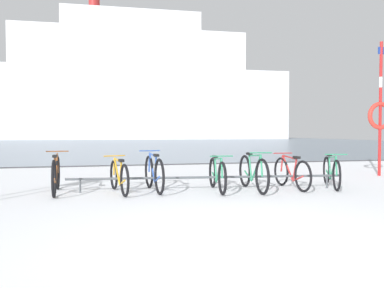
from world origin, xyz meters
The scene contains 11 objects.
ground centered at (0.00, 53.90, -0.04)m, with size 80.00×132.00×0.08m.
bike_rack centered at (0.55, 3.68, 0.27)m, with size 5.91×0.72×0.31m.
bicycle_0 centered at (-2.58, 4.00, 0.38)m, with size 0.46×1.77×0.85m.
bicycle_1 centered at (-1.33, 3.76, 0.34)m, with size 0.49×1.62×0.75m.
bicycle_2 centered at (-0.61, 3.82, 0.38)m, with size 0.46×1.67×0.85m.
bicycle_3 centered at (0.70, 3.54, 0.35)m, with size 0.46×1.70×0.78m.
bicycle_4 centered at (1.47, 3.43, 0.38)m, with size 0.46×1.81×0.85m.
bicycle_5 centered at (2.40, 3.49, 0.35)m, with size 0.46×1.62×0.77m.
bicycle_6 centered at (3.36, 3.45, 0.36)m, with size 0.74×1.61×0.79m.
rescue_post centered at (6.04, 5.10, 1.80)m, with size 0.80×0.12×3.82m.
ferry_ship centered at (3.68, 64.24, 9.63)m, with size 54.87×13.16×28.72m.
Camera 1 is at (-1.51, -3.73, 1.24)m, focal length 33.69 mm.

